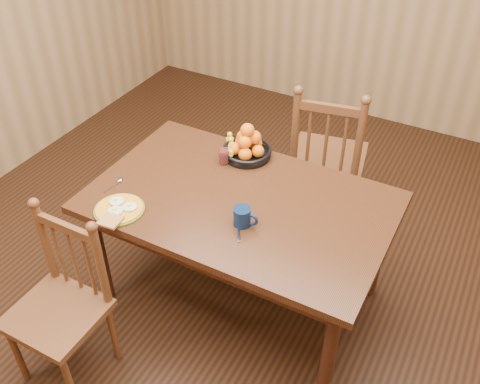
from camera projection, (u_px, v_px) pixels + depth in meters
The scene contains 10 objects.
room at pixel (240, 99), 2.48m from camera, with size 4.52×5.02×2.72m.
dining_table at pixel (240, 211), 2.90m from camera, with size 1.60×1.00×0.75m.
chair_far at pixel (327, 158), 3.56m from camera, with size 0.56×0.54×1.07m.
chair_near at pixel (61, 306), 2.65m from camera, with size 0.43×0.41×0.95m.
breakfast_plate at pixel (119, 210), 2.76m from camera, with size 0.26×0.29×0.04m.
fork at pixel (242, 229), 2.66m from camera, with size 0.08×0.18×0.00m.
spoon at pixel (117, 182), 2.96m from camera, with size 0.05×0.16×0.01m.
coffee_mug at pixel (243, 217), 2.66m from camera, with size 0.13×0.09×0.10m.
juice_glass at pixel (224, 157), 3.09m from camera, with size 0.06×0.06×0.09m.
fruit_bowl at pixel (246, 147), 3.13m from camera, with size 0.32×0.29×0.22m.
Camera 1 is at (1.05, -1.95, 2.54)m, focal length 40.00 mm.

